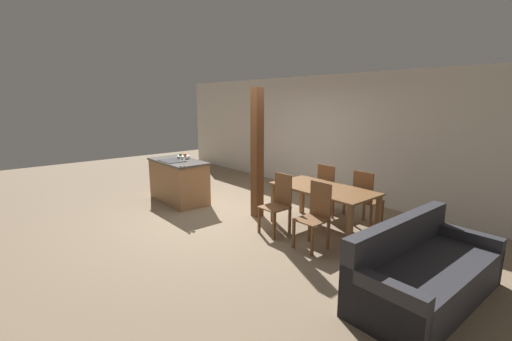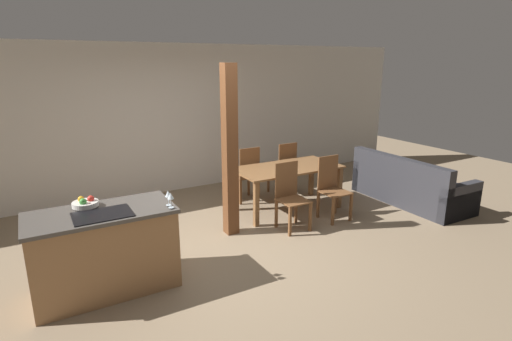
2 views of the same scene
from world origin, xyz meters
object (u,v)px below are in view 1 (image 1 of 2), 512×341
(wine_glass_near, at_px, (180,160))
(dining_chair_near_left, at_px, (278,203))
(couch, at_px, (424,274))
(timber_post, at_px, (257,154))
(dining_chair_far_right, at_px, (366,198))
(fruit_bowl, at_px, (183,156))
(dining_table, at_px, (323,193))
(dining_chair_near_right, at_px, (315,215))
(dining_chair_far_left, at_px, (329,189))
(wine_glass_middle, at_px, (184,159))
(kitchen_island, at_px, (179,181))

(wine_glass_near, relative_size, dining_chair_near_left, 0.17)
(couch, relative_size, timber_post, 0.85)
(dining_chair_far_right, bearing_deg, dining_chair_near_left, 59.65)
(fruit_bowl, relative_size, couch, 0.13)
(fruit_bowl, height_order, dining_table, fruit_bowl)
(wine_glass_near, height_order, dining_chair_near_right, wine_glass_near)
(dining_chair_far_left, bearing_deg, wine_glass_near, 45.34)
(fruit_bowl, distance_m, dining_chair_near_left, 2.80)
(timber_post, bearing_deg, couch, -6.76)
(fruit_bowl, xyz_separation_m, wine_glass_middle, (0.77, -0.41, 0.09))
(dining_chair_near_left, relative_size, dining_chair_near_right, 1.00)
(kitchen_island, height_order, wine_glass_middle, wine_glass_middle)
(fruit_bowl, distance_m, wine_glass_near, 0.92)
(kitchen_island, height_order, dining_table, kitchen_island)
(kitchen_island, distance_m, dining_chair_near_left, 2.68)
(dining_table, distance_m, timber_post, 1.40)
(dining_table, distance_m, couch, 2.20)
(wine_glass_near, bearing_deg, dining_chair_near_right, 13.90)
(dining_chair_near_left, xyz_separation_m, dining_chair_far_left, (0.00, 1.33, 0.00))
(wine_glass_near, height_order, timber_post, timber_post)
(dining_chair_far_left, bearing_deg, wine_glass_middle, 44.13)
(fruit_bowl, bearing_deg, dining_chair_near_right, 3.17)
(kitchen_island, relative_size, dining_chair_near_left, 1.50)
(wine_glass_near, bearing_deg, timber_post, 39.46)
(dining_chair_far_right, xyz_separation_m, timber_post, (-1.61, -1.06, 0.68))
(dining_table, height_order, timber_post, timber_post)
(fruit_bowl, height_order, wine_glass_near, wine_glass_near)
(dining_chair_near_right, bearing_deg, kitchen_island, -173.42)
(dining_chair_near_right, bearing_deg, timber_post, 170.67)
(wine_glass_near, height_order, wine_glass_middle, same)
(fruit_bowl, distance_m, dining_table, 3.28)
(dining_table, bearing_deg, fruit_bowl, -164.73)
(dining_chair_near_left, bearing_deg, wine_glass_near, -161.01)
(dining_table, height_order, dining_chair_near_right, dining_chair_near_right)
(dining_chair_far_left, bearing_deg, dining_table, 120.35)
(dining_chair_near_right, relative_size, dining_chair_far_left, 1.00)
(dining_chair_near_left, relative_size, dining_chair_far_left, 1.00)
(wine_glass_middle, xyz_separation_m, dining_table, (2.38, 1.27, -0.40))
(wine_glass_middle, relative_size, couch, 0.08)
(dining_table, height_order, couch, couch)
(wine_glass_near, xyz_separation_m, couch, (4.41, 0.56, -0.75))
(timber_post, bearing_deg, wine_glass_near, -140.54)
(dining_chair_near_right, bearing_deg, dining_chair_far_left, 120.35)
(dining_chair_far_left, bearing_deg, kitchen_island, 33.07)
(dining_chair_far_left, bearing_deg, timber_post, 51.83)
(couch, xyz_separation_m, timber_post, (-3.26, 0.39, 0.90))
(kitchen_island, bearing_deg, wine_glass_middle, -17.46)
(wine_glass_near, relative_size, dining_chair_far_left, 0.17)
(dining_chair_far_right, height_order, couch, dining_chair_far_right)
(dining_chair_far_left, distance_m, timber_post, 1.51)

